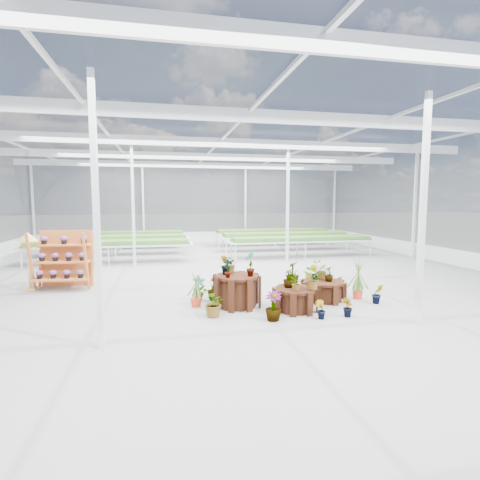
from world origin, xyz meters
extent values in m
plane|color=gray|center=(0.00, 0.00, 0.00)|extent=(24.00, 24.00, 0.00)
cylinder|color=#35180B|center=(-0.29, -2.06, 0.37)|extent=(1.43, 1.43, 0.74)
cylinder|color=#35180B|center=(0.91, -2.66, 0.26)|extent=(1.28, 1.28, 0.51)
cylinder|color=#35180B|center=(1.91, -1.96, 0.24)|extent=(1.20, 1.20, 0.48)
imported|color=#436A2A|center=(-0.54, -1.97, 0.97)|extent=(0.22, 0.27, 0.47)
imported|color=#436A2A|center=(-0.02, -2.22, 1.04)|extent=(0.23, 0.32, 0.60)
imported|color=#436A2A|center=(-0.37, -1.73, 0.94)|extent=(0.44, 0.46, 0.40)
imported|color=#436A2A|center=(-0.54, -2.29, 0.95)|extent=(0.27, 0.23, 0.43)
imported|color=#436A2A|center=(0.79, -2.55, 0.73)|extent=(0.31, 0.31, 0.43)
imported|color=#436A2A|center=(1.20, -2.86, 0.75)|extent=(0.56, 0.56, 0.47)
imported|color=#436A2A|center=(0.96, -2.34, 0.79)|extent=(0.43, 0.43, 0.56)
imported|color=#436A2A|center=(0.83, -2.89, 0.68)|extent=(0.39, 0.40, 0.34)
imported|color=#436A2A|center=(1.68, -1.89, 0.68)|extent=(0.27, 0.28, 0.39)
imported|color=#436A2A|center=(2.01, -2.02, 0.67)|extent=(0.25, 0.25, 0.38)
imported|color=#436A2A|center=(1.92, -1.73, 0.71)|extent=(0.45, 0.40, 0.45)
imported|color=#436A2A|center=(-0.94, -2.75, 0.30)|extent=(0.68, 0.70, 0.59)
imported|color=#436A2A|center=(-1.10, -1.34, 0.31)|extent=(0.36, 0.27, 0.62)
imported|color=#436A2A|center=(0.23, -3.22, 0.30)|extent=(0.44, 0.44, 0.60)
imported|color=#436A2A|center=(1.23, -3.31, 0.20)|extent=(0.27, 0.28, 0.39)
imported|color=#436A2A|center=(1.84, -3.34, 0.22)|extent=(0.23, 0.27, 0.44)
imported|color=#436A2A|center=(3.04, -2.51, 0.24)|extent=(0.29, 0.25, 0.48)
imported|color=#436A2A|center=(2.70, -1.18, 0.22)|extent=(0.26, 0.21, 0.43)
imported|color=#436A2A|center=(1.95, -1.00, 0.25)|extent=(0.34, 0.35, 0.50)
imported|color=#436A2A|center=(0.40, -0.80, 0.30)|extent=(0.30, 0.36, 0.61)
imported|color=#436A2A|center=(-0.74, -1.42, 0.31)|extent=(0.47, 0.47, 0.62)
camera|label=1|loc=(-1.96, -10.39, 2.45)|focal=28.00mm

